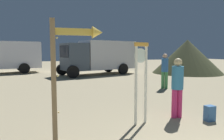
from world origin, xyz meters
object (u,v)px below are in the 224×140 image
arrow_sign (70,60)px  dome_tent (187,56)px  box_truck_near (100,56)px  person_distant (165,69)px  standing_clock (141,75)px  person_near_clock (177,85)px  backpack (209,113)px

arrow_sign → dome_tent: bearing=41.2°
arrow_sign → box_truck_near: box_truck_near is taller
person_distant → dome_tent: (6.27, 5.73, 0.48)m
arrow_sign → person_distant: arrow_sign is taller
standing_clock → box_truck_near: (2.38, 11.59, 0.27)m
standing_clock → dome_tent: bearing=45.0°
person_distant → dome_tent: size_ratio=0.30×
person_near_clock → arrow_sign: bearing=-170.8°
person_near_clock → person_distant: 4.67m
person_distant → standing_clock: bearing=-131.1°
person_near_clock → backpack: size_ratio=4.03×
arrow_sign → person_near_clock: (3.07, 0.50, -0.77)m
backpack → box_truck_near: bearing=87.6°
person_near_clock → box_truck_near: bearing=84.2°
person_distant → dome_tent: bearing=42.5°
person_distant → box_truck_near: size_ratio=0.27×
arrow_sign → person_distant: size_ratio=1.43×
standing_clock → arrow_sign: bearing=-167.4°
person_distant → box_truck_near: bearing=99.1°
dome_tent → person_distant: bearing=-137.5°
standing_clock → person_distant: bearing=48.9°
box_truck_near → dome_tent: bearing=-13.2°
standing_clock → arrow_sign: 1.95m
arrow_sign → box_truck_near: size_ratio=0.38×
standing_clock → dome_tent: (9.84, 9.84, 0.19)m
person_near_clock → box_truck_near: size_ratio=0.25×
person_near_clock → box_truck_near: (1.17, 11.51, 0.60)m
box_truck_near → dome_tent: 7.66m
backpack → person_near_clock: bearing=140.7°
person_near_clock → backpack: (0.66, -0.54, -0.74)m
person_near_clock → backpack: person_near_clock is taller
arrow_sign → person_near_clock: 3.20m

